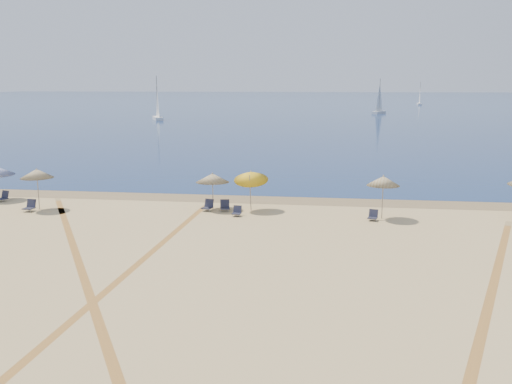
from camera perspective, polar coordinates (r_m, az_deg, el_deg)
ocean at (r=237.55m, az=6.51°, el=9.38°), size 500.00×500.00×0.00m
wet_sand at (r=37.46m, az=0.79°, el=-0.75°), size 500.00×500.00×0.00m
umbrella_1 at (r=36.64m, az=-21.75°, el=1.79°), size 2.02×2.02×2.63m
umbrella_2 at (r=34.32m, az=-4.52°, el=1.47°), size 2.08×2.09×2.33m
umbrella_3 at (r=33.81m, az=-0.53°, el=1.69°), size 2.12×2.19×2.76m
umbrella_4 at (r=32.55m, az=13.05°, el=1.13°), size 1.90×1.90×2.59m
chair_1 at (r=40.51m, az=-24.68°, el=-0.44°), size 0.75×0.82×0.70m
chair_2 at (r=36.78m, az=-22.36°, el=-1.35°), size 0.66×0.76×0.72m
chair_3 at (r=34.26m, az=-4.99°, el=-1.42°), size 0.75×0.82×0.70m
chair_4 at (r=34.13m, az=-3.24°, el=-1.46°), size 0.70×0.77×0.69m
chair_5 at (r=32.83m, az=-1.99°, el=-2.03°), size 0.55×0.62×0.60m
chair_6 at (r=32.47m, az=12.02°, el=-2.41°), size 0.65×0.72×0.62m
sailboat_0 at (r=118.22m, az=-10.16°, el=8.69°), size 3.94×6.18×9.06m
sailboat_1 at (r=142.37m, az=12.64°, el=8.97°), size 3.92×5.85×8.64m
sailboat_2 at (r=200.87m, az=16.59°, el=9.33°), size 1.74×5.38×7.89m
tire_tracks at (r=22.37m, az=-4.94°, el=-9.25°), size 54.14×42.09×0.00m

